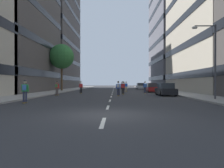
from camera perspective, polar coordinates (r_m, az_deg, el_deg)
name	(u,v)px	position (r m, az deg, el deg)	size (l,w,h in m)	color
ground_plane	(113,91)	(38.42, 0.26, -1.99)	(169.96, 169.96, 0.00)	#333335
sidewalk_left	(66,90)	(43.14, -12.50, -1.65)	(3.60, 77.90, 0.14)	#9E9991
sidewalk_right	(161,90)	(42.92, 13.22, -1.66)	(3.60, 77.90, 0.14)	#9E9991
lane_markings	(113,91)	(40.59, 0.30, -1.86)	(0.16, 67.20, 0.01)	silver
building_left_mid	(2,15)	(40.73, -28.10, 16.40)	(14.39, 20.46, 25.53)	#4C4744
building_left_far	(48,31)	(62.35, -17.29, 13.84)	(14.39, 23.42, 32.10)	#4C4744
building_right_far	(181,20)	(62.74, 18.41, 16.30)	(14.39, 20.88, 37.50)	slate
parked_car_near	(166,90)	(25.99, 14.53, -1.57)	(1.82, 4.40, 1.52)	black
parked_car_mid	(140,86)	(51.28, 7.81, -0.63)	(1.82, 4.40, 1.52)	#B2B7BF
parked_car_far	(152,88)	(35.15, 10.96, -1.07)	(1.82, 4.40, 1.52)	maroon
street_tree_near	(62,57)	(39.99, -13.70, 7.34)	(4.59, 4.59, 8.62)	#4C3823
streetlamp_right	(211,53)	(20.23, 25.62, 7.63)	(2.13, 0.30, 6.50)	#3F3F44
skater_0	(122,85)	(46.63, 2.72, -0.33)	(0.57, 0.92, 1.78)	brown
skater_1	(57,87)	(26.33, -14.93, -0.86)	(0.56, 0.92, 1.78)	brown
skater_2	(118,87)	(24.63, 1.74, -0.93)	(0.54, 0.91, 1.78)	brown
skater_3	(25,90)	(17.15, -22.89, -1.50)	(0.56, 0.92, 1.78)	brown
skater_4	(126,86)	(36.46, 3.90, -0.57)	(0.56, 0.92, 1.78)	brown
skater_5	(81,87)	(30.54, -8.57, -0.74)	(0.57, 0.92, 1.78)	brown
skater_6	(124,86)	(40.80, 3.34, -0.47)	(0.57, 0.92, 1.78)	brown
skater_7	(123,87)	(27.71, 3.03, -0.85)	(0.54, 0.91, 1.78)	brown
skater_8	(145,86)	(30.83, 9.10, -0.68)	(0.56, 0.92, 1.78)	brown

